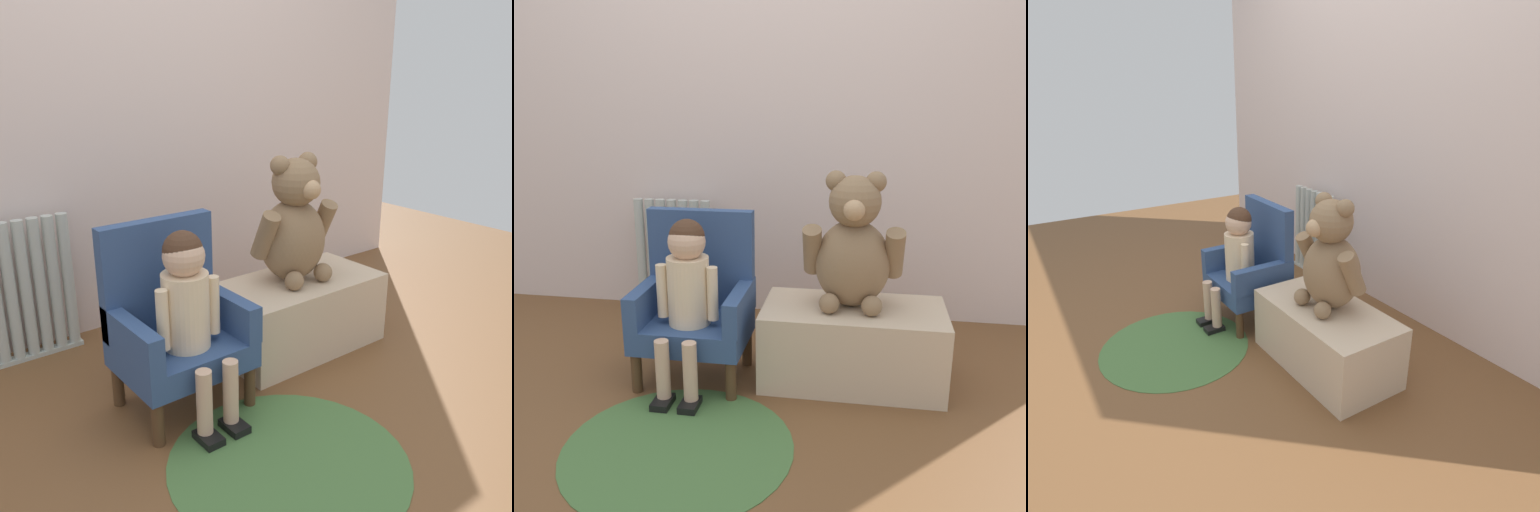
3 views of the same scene
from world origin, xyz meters
TOP-DOWN VIEW (x-y plane):
  - ground_plane at (0.00, 0.00)m, footprint 6.00×6.00m
  - back_wall at (0.00, 1.29)m, footprint 3.80×0.05m
  - radiator at (-0.53, 1.16)m, footprint 0.43×0.05m
  - child_armchair at (-0.20, 0.48)m, footprint 0.46×0.37m
  - child_figure at (-0.20, 0.37)m, footprint 0.25×0.35m
  - low_bench at (0.46, 0.52)m, footprint 0.75×0.40m
  - large_teddy_bear at (0.45, 0.55)m, footprint 0.40×0.28m
  - floor_rug at (-0.11, -0.07)m, footprint 0.80×0.80m

SIDE VIEW (x-z plane):
  - ground_plane at x=0.00m, z-range 0.00..0.00m
  - floor_rug at x=-0.11m, z-range 0.00..0.01m
  - low_bench at x=0.46m, z-range 0.00..0.33m
  - radiator at x=-0.53m, z-range 0.00..0.63m
  - child_armchair at x=-0.20m, z-range -0.03..0.67m
  - child_figure at x=-0.20m, z-range 0.10..0.80m
  - large_teddy_bear at x=0.45m, z-range 0.29..0.85m
  - back_wall at x=0.00m, z-range 0.00..2.40m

